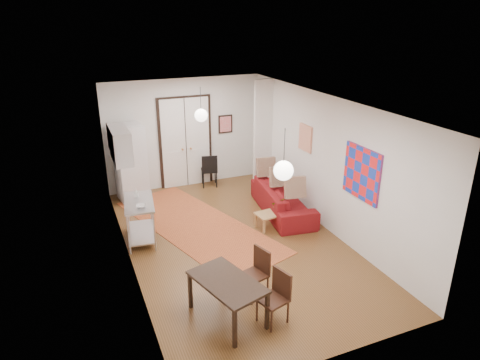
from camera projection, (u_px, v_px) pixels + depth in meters
name	position (u px, v px, depth m)	size (l,w,h in m)	color
floor	(234.00, 242.00, 8.90)	(7.00, 7.00, 0.00)	brown
ceiling	(233.00, 103.00, 7.84)	(4.20, 7.00, 0.02)	white
wall_back	(185.00, 133.00, 11.38)	(4.20, 0.02, 2.90)	silver
wall_front	(338.00, 268.00, 5.36)	(4.20, 0.02, 2.90)	silver
wall_left	(125.00, 193.00, 7.61)	(0.02, 7.00, 2.90)	silver
wall_right	(325.00, 163.00, 9.12)	(0.02, 7.00, 2.90)	silver
double_doors	(186.00, 143.00, 11.43)	(1.44, 0.06, 2.50)	white
stub_partition	(263.00, 135.00, 11.22)	(0.50, 0.10, 2.90)	silver
wall_cabinet	(120.00, 145.00, 8.80)	(0.35, 1.00, 0.70)	silver
painting_popart	(362.00, 173.00, 7.97)	(0.05, 1.00, 1.00)	red
painting_abstract	(305.00, 138.00, 9.67)	(0.05, 0.50, 0.60)	#F5E8CC
poster_back	(225.00, 124.00, 11.71)	(0.40, 0.03, 0.50)	red
print_left	(109.00, 137.00, 9.16)	(0.03, 0.44, 0.54)	#925D3D
pendant_back	(201.00, 115.00, 9.79)	(0.30, 0.30, 0.80)	white
pendant_front	(283.00, 171.00, 6.36)	(0.30, 0.30, 0.80)	white
kilim_rug	(197.00, 225.00, 9.56)	(1.70, 4.53, 0.01)	#C26830
sofa	(283.00, 199.00, 10.08)	(0.90, 2.30, 0.67)	maroon
coffee_table	(273.00, 214.00, 9.43)	(0.81, 0.51, 0.34)	tan
potted_plant	(278.00, 205.00, 9.39)	(0.26, 0.30, 0.33)	#2C622E
kitchen_counter	(140.00, 216.00, 8.77)	(0.73, 1.21, 0.88)	silver
bowl	(141.00, 206.00, 8.39)	(0.21, 0.21, 0.05)	beige
soap_bottle	(136.00, 193.00, 8.84)	(0.08, 0.08, 0.18)	teal
fridge	(130.00, 163.00, 10.62)	(0.68, 0.68, 1.93)	silver
dining_table	(227.00, 285.00, 6.46)	(1.02, 1.38, 0.68)	black
dining_chair_near	(252.00, 269.00, 7.09)	(0.50, 0.61, 0.84)	#371D11
dining_chair_far	(270.00, 292.00, 6.49)	(0.50, 0.61, 0.84)	#371D11
black_side_chair	(208.00, 166.00, 11.68)	(0.50, 0.50, 0.91)	black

